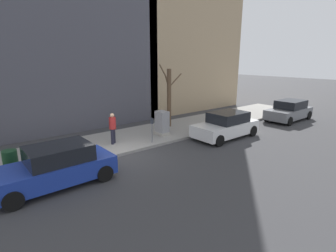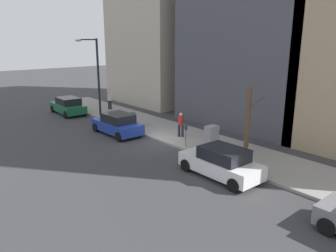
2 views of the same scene
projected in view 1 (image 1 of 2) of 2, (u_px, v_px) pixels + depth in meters
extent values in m
plane|color=#38383A|center=(119.00, 157.00, 12.57)|extent=(120.00, 120.00, 0.00)
cube|color=gray|center=(101.00, 145.00, 14.06)|extent=(4.00, 36.00, 0.15)
cube|color=slate|center=(289.00, 113.00, 19.86)|extent=(1.86, 4.22, 0.70)
cube|color=black|center=(291.00, 104.00, 19.82)|extent=(1.63, 2.22, 0.60)
cylinder|color=black|center=(289.00, 121.00, 18.33)|extent=(0.23, 0.64, 0.64)
cylinder|color=black|center=(267.00, 117.00, 19.60)|extent=(0.23, 0.64, 0.64)
cylinder|color=black|center=(309.00, 115.00, 20.25)|extent=(0.23, 0.64, 0.64)
cylinder|color=black|center=(287.00, 112.00, 21.52)|extent=(0.23, 0.64, 0.64)
cube|color=white|center=(225.00, 128.00, 15.53)|extent=(1.81, 4.20, 0.70)
cube|color=black|center=(228.00, 117.00, 15.49)|extent=(1.60, 2.20, 0.60)
cylinder|color=black|center=(219.00, 141.00, 14.01)|extent=(0.22, 0.64, 0.64)
cylinder|color=black|center=(197.00, 134.00, 15.28)|extent=(0.22, 0.64, 0.64)
cylinder|color=black|center=(253.00, 131.00, 15.89)|extent=(0.22, 0.64, 0.64)
cylinder|color=black|center=(230.00, 125.00, 17.17)|extent=(0.22, 0.64, 0.64)
cube|color=#1E389E|center=(55.00, 171.00, 9.63)|extent=(1.87, 4.23, 0.70)
cube|color=black|center=(59.00, 153.00, 9.59)|extent=(1.64, 2.23, 0.60)
cylinder|color=black|center=(13.00, 201.00, 8.09)|extent=(0.23, 0.64, 0.64)
cylinder|color=black|center=(3.00, 182.00, 9.36)|extent=(0.23, 0.64, 0.64)
cylinder|color=black|center=(105.00, 173.00, 10.02)|extent=(0.23, 0.64, 0.64)
cylinder|color=black|center=(87.00, 160.00, 11.28)|extent=(0.23, 0.64, 0.64)
cylinder|color=slate|center=(152.00, 133.00, 14.14)|extent=(0.07, 0.07, 1.05)
cube|color=#2D333D|center=(152.00, 121.00, 13.97)|extent=(0.14, 0.10, 0.30)
cube|color=#A8A399|center=(162.00, 133.00, 15.71)|extent=(0.83, 0.61, 0.18)
cube|color=#939399|center=(162.00, 122.00, 15.53)|extent=(0.75, 0.55, 1.25)
cylinder|color=brown|center=(169.00, 98.00, 17.20)|extent=(0.28, 0.28, 3.79)
cylinder|color=brown|center=(167.00, 82.00, 17.39)|extent=(0.91, 0.50, 0.72)
cylinder|color=brown|center=(175.00, 80.00, 17.23)|extent=(0.09, 1.09, 0.89)
cylinder|color=brown|center=(164.00, 74.00, 17.00)|extent=(0.76, 0.32, 1.21)
cylinder|color=#14381E|center=(10.00, 161.00, 10.46)|extent=(0.56, 0.56, 0.90)
cylinder|color=#1E1E2D|center=(114.00, 136.00, 14.09)|extent=(0.16, 0.16, 0.82)
cylinder|color=#1E1E2D|center=(112.00, 137.00, 13.86)|extent=(0.16, 0.16, 0.82)
cylinder|color=#A52323|center=(112.00, 123.00, 13.80)|extent=(0.36, 0.36, 0.62)
sphere|color=tan|center=(112.00, 115.00, 13.69)|extent=(0.22, 0.22, 0.22)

